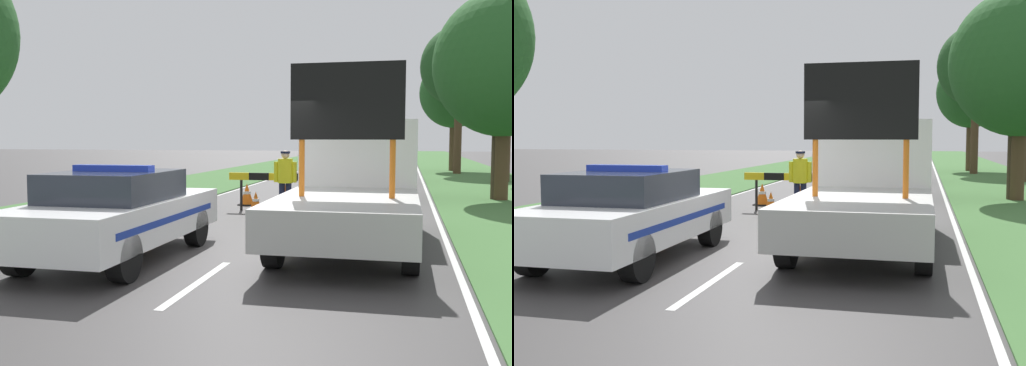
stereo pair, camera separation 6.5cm
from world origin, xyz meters
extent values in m
plane|color=#3D3A3A|center=(0.00, 0.00, 0.00)|extent=(160.00, 160.00, 0.00)
cube|color=silver|center=(0.00, -1.91, 0.00)|extent=(0.12, 2.65, 0.01)
cube|color=silver|center=(0.00, 3.62, 0.00)|extent=(0.12, 2.65, 0.01)
cube|color=silver|center=(0.00, 9.15, 0.00)|extent=(0.12, 2.65, 0.01)
cube|color=silver|center=(0.00, 14.68, 0.00)|extent=(0.12, 2.65, 0.01)
cube|color=silver|center=(0.00, 20.21, 0.00)|extent=(0.12, 2.65, 0.01)
cube|color=silver|center=(0.00, 25.74, 0.00)|extent=(0.12, 2.65, 0.01)
cube|color=silver|center=(0.00, 31.27, 0.00)|extent=(0.12, 2.65, 0.01)
cube|color=silver|center=(0.00, 36.80, 0.00)|extent=(0.12, 2.65, 0.01)
cube|color=silver|center=(0.00, 42.33, 0.00)|extent=(0.12, 2.65, 0.01)
cube|color=silver|center=(0.00, 47.86, 0.00)|extent=(0.12, 2.65, 0.01)
cube|color=silver|center=(-3.41, 16.87, 0.00)|extent=(0.10, 62.32, 0.01)
cube|color=silver|center=(3.41, 16.87, 0.00)|extent=(0.10, 62.32, 0.01)
cube|color=#427038|center=(-5.83, 20.00, 0.01)|extent=(4.64, 120.00, 0.03)
cube|color=#427038|center=(5.83, 20.00, 0.01)|extent=(4.64, 120.00, 0.03)
cube|color=white|center=(-1.75, -0.71, 0.65)|extent=(1.82, 4.56, 0.62)
cube|color=#282D38|center=(-1.75, -0.84, 1.18)|extent=(1.61, 2.10, 0.45)
cylinder|color=black|center=(-2.55, 0.71, 0.34)|extent=(0.24, 0.67, 0.67)
cylinder|color=black|center=(-0.96, 0.71, 0.34)|extent=(0.24, 0.67, 0.67)
cylinder|color=black|center=(-2.55, -2.12, 0.34)|extent=(0.24, 0.67, 0.67)
cylinder|color=black|center=(-0.96, -2.12, 0.34)|extent=(0.24, 0.67, 0.67)
cube|color=#1E38C6|center=(-1.75, -0.84, 1.45)|extent=(1.28, 0.24, 0.10)
cube|color=#193399|center=(-1.75, -0.71, 0.68)|extent=(1.83, 3.74, 0.10)
cube|color=black|center=(-1.75, 1.61, 0.58)|extent=(1.00, 0.08, 0.37)
cube|color=white|center=(1.75, 3.18, 1.34)|extent=(2.21, 2.34, 1.85)
cube|color=#232833|center=(1.75, 4.33, 1.67)|extent=(1.88, 0.04, 0.81)
cube|color=#B2B2AD|center=(1.75, 0.06, 0.71)|extent=(2.21, 3.90, 0.58)
cylinder|color=#D16619|center=(1.05, 0.06, 1.45)|extent=(0.09, 0.09, 0.90)
cylinder|color=#D16619|center=(2.45, 0.06, 1.45)|extent=(0.09, 0.09, 0.90)
cube|color=black|center=(1.75, 0.06, 2.49)|extent=(1.75, 0.12, 1.19)
cylinder|color=black|center=(0.77, 3.18, 0.41)|extent=(0.24, 0.83, 0.83)
cylinder|color=black|center=(2.74, 3.18, 0.41)|extent=(0.24, 0.83, 0.83)
cylinder|color=black|center=(0.77, -0.72, 0.41)|extent=(0.24, 0.83, 0.83)
cylinder|color=black|center=(2.74, -0.72, 0.41)|extent=(0.24, 0.83, 0.83)
cylinder|color=black|center=(-1.56, 5.93, 0.41)|extent=(0.07, 0.07, 0.81)
cylinder|color=black|center=(1.04, 5.93, 0.41)|extent=(0.07, 0.07, 0.81)
cube|color=yellow|center=(-1.62, 5.93, 0.91)|extent=(0.54, 0.08, 0.19)
cube|color=black|center=(-1.08, 5.93, 0.91)|extent=(0.54, 0.08, 0.19)
cube|color=yellow|center=(-0.53, 5.93, 0.91)|extent=(0.54, 0.08, 0.19)
cube|color=black|center=(0.01, 5.93, 0.91)|extent=(0.54, 0.08, 0.19)
cube|color=yellow|center=(0.55, 5.93, 0.91)|extent=(0.54, 0.08, 0.19)
cube|color=black|center=(1.09, 5.93, 0.91)|extent=(0.54, 0.08, 0.19)
cylinder|color=#191E38|center=(-0.34, 5.32, 0.40)|extent=(0.15, 0.15, 0.80)
cylinder|color=#191E38|center=(-0.17, 5.32, 0.40)|extent=(0.15, 0.15, 0.80)
cylinder|color=yellow|center=(-0.26, 5.32, 1.10)|extent=(0.37, 0.37, 0.60)
cylinder|color=yellow|center=(-0.48, 5.32, 1.07)|extent=(0.12, 0.12, 0.51)
cylinder|color=yellow|center=(-0.03, 5.32, 1.07)|extent=(0.12, 0.12, 0.51)
sphere|color=beige|center=(-0.26, 5.32, 1.51)|extent=(0.21, 0.21, 0.21)
cylinder|color=#141933|center=(-0.26, 5.32, 1.56)|extent=(0.24, 0.24, 0.05)
cylinder|color=#191E38|center=(0.33, 5.57, 0.44)|extent=(0.17, 0.17, 0.88)
cylinder|color=#191E38|center=(0.51, 5.57, 0.44)|extent=(0.17, 0.17, 0.88)
cylinder|color=#3D3D42|center=(0.42, 5.57, 1.22)|extent=(0.41, 0.41, 0.66)
cylinder|color=#3D3D42|center=(0.17, 5.57, 1.18)|extent=(0.13, 0.13, 0.56)
cylinder|color=#3D3D42|center=(0.67, 5.57, 1.18)|extent=(0.13, 0.13, 0.56)
sphere|color=#A57A5B|center=(0.42, 5.57, 1.66)|extent=(0.23, 0.23, 0.23)
cube|color=black|center=(-1.14, 5.82, 0.01)|extent=(0.37, 0.37, 0.03)
cone|color=orange|center=(-1.14, 5.82, 0.28)|extent=(0.32, 0.32, 0.49)
cylinder|color=white|center=(-1.14, 5.82, 0.30)|extent=(0.18, 0.18, 0.07)
cube|color=black|center=(-0.55, 6.87, 0.01)|extent=(0.49, 0.49, 0.03)
cone|color=orange|center=(-0.55, 6.87, 0.35)|extent=(0.42, 0.42, 0.64)
cylinder|color=white|center=(-0.55, 6.87, 0.38)|extent=(0.24, 0.24, 0.09)
cube|color=black|center=(1.88, 6.41, 0.01)|extent=(0.51, 0.51, 0.03)
cone|color=orange|center=(1.88, 6.41, 0.37)|extent=(0.44, 0.44, 0.68)
cylinder|color=white|center=(1.88, 6.41, 0.40)|extent=(0.25, 0.25, 0.09)
cube|color=black|center=(-2.56, 1.99, 0.01)|extent=(0.51, 0.51, 0.03)
cone|color=orange|center=(-2.56, 1.99, 0.37)|extent=(0.43, 0.43, 0.67)
cylinder|color=white|center=(-2.56, 1.99, 0.40)|extent=(0.24, 0.24, 0.09)
cube|color=black|center=(-1.75, 7.21, 0.01)|extent=(0.45, 0.45, 0.03)
cone|color=orange|center=(-1.75, 7.21, 0.33)|extent=(0.38, 0.38, 0.59)
cylinder|color=white|center=(-1.75, 7.21, 0.36)|extent=(0.22, 0.22, 0.08)
cube|color=black|center=(1.61, 10.36, 0.65)|extent=(1.85, 4.23, 0.65)
cube|color=#282D38|center=(1.61, 10.23, 1.22)|extent=(1.62, 1.95, 0.51)
cylinder|color=black|center=(0.81, 11.67, 0.32)|extent=(0.24, 0.64, 0.64)
cylinder|color=black|center=(2.41, 11.67, 0.32)|extent=(0.24, 0.64, 0.64)
cylinder|color=black|center=(0.81, 9.05, 0.32)|extent=(0.24, 0.64, 0.64)
cylinder|color=black|center=(2.41, 9.05, 0.32)|extent=(0.24, 0.64, 0.64)
cube|color=slate|center=(1.84, 17.55, 0.66)|extent=(1.77, 4.49, 0.65)
cube|color=#282D38|center=(1.84, 17.41, 1.27)|extent=(1.56, 2.07, 0.57)
cylinder|color=black|center=(1.07, 18.94, 0.33)|extent=(0.24, 0.66, 0.66)
cylinder|color=black|center=(2.61, 18.94, 0.33)|extent=(0.24, 0.66, 0.66)
cylinder|color=black|center=(1.07, 16.16, 0.33)|extent=(0.24, 0.66, 0.66)
cylinder|color=black|center=(2.61, 16.16, 0.33)|extent=(0.24, 0.66, 0.66)
cube|color=silver|center=(-1.91, 24.04, 0.64)|extent=(1.87, 4.14, 0.60)
cube|color=#282D38|center=(-1.91, 23.92, 1.16)|extent=(1.65, 1.91, 0.45)
cylinder|color=black|center=(-2.72, 25.32, 0.34)|extent=(0.24, 0.68, 0.68)
cylinder|color=black|center=(-1.09, 25.32, 0.34)|extent=(0.24, 0.68, 0.68)
cylinder|color=black|center=(-2.72, 22.76, 0.34)|extent=(0.24, 0.68, 0.68)
cylinder|color=black|center=(-1.09, 22.76, 0.34)|extent=(0.24, 0.68, 0.68)
cylinder|color=#4C3823|center=(5.29, 26.96, 1.54)|extent=(0.40, 0.40, 3.08)
ellipsoid|color=#235623|center=(5.29, 26.96, 4.52)|extent=(3.85, 3.85, 4.04)
cylinder|color=#4C3823|center=(6.86, 18.40, 2.11)|extent=(0.36, 0.36, 4.23)
ellipsoid|color=#2D662D|center=(6.86, 18.40, 5.29)|extent=(2.82, 2.82, 2.96)
cylinder|color=#4C3823|center=(5.50, 10.20, 1.30)|extent=(0.41, 0.41, 2.59)
ellipsoid|color=#235623|center=(5.50, 10.20, 4.17)|extent=(4.22, 4.22, 4.43)
cylinder|color=#4C3823|center=(5.32, 24.08, 2.10)|extent=(0.40, 0.40, 4.20)
ellipsoid|color=#1E471E|center=(5.32, 24.08, 5.70)|extent=(4.01, 4.01, 4.21)
cylinder|color=#473828|center=(5.32, 10.39, 3.32)|extent=(0.20, 0.20, 6.63)
cube|color=#473828|center=(5.32, 10.39, 5.97)|extent=(1.20, 0.10, 0.10)
camera|label=1|loc=(2.64, -9.30, 1.92)|focal=42.00mm
camera|label=2|loc=(2.70, -9.28, 1.92)|focal=42.00mm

